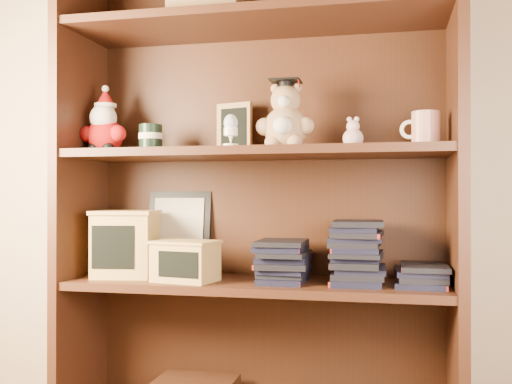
# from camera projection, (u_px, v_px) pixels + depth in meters

# --- Properties ---
(bookcase) EXTENTS (1.20, 0.35, 1.60)m
(bookcase) POSITION_uv_depth(u_px,v_px,m) (259.00, 205.00, 1.87)
(bookcase) COLOR #402012
(bookcase) RESTS_ON ground
(shelf_lower) EXTENTS (1.14, 0.33, 0.02)m
(shelf_lower) POSITION_uv_depth(u_px,v_px,m) (256.00, 285.00, 1.82)
(shelf_lower) COLOR #402012
(shelf_lower) RESTS_ON ground
(shelf_upper) EXTENTS (1.14, 0.33, 0.02)m
(shelf_upper) POSITION_uv_depth(u_px,v_px,m) (256.00, 154.00, 1.82)
(shelf_upper) COLOR #402012
(shelf_upper) RESTS_ON ground
(santa_plush) EXTENTS (0.16, 0.11, 0.22)m
(santa_plush) POSITION_uv_depth(u_px,v_px,m) (105.00, 127.00, 1.93)
(santa_plush) COLOR #A50F0F
(santa_plush) RESTS_ON shelf_upper
(teachers_tin) EXTENTS (0.08, 0.08, 0.08)m
(teachers_tin) POSITION_uv_depth(u_px,v_px,m) (151.00, 138.00, 1.90)
(teachers_tin) COLOR black
(teachers_tin) RESTS_ON shelf_upper
(chalkboard_plaque) EXTENTS (0.13, 0.09, 0.16)m
(chalkboard_plaque) POSITION_uv_depth(u_px,v_px,m) (234.00, 129.00, 1.96)
(chalkboard_plaque) COLOR #9E7547
(chalkboard_plaque) RESTS_ON shelf_upper
(egg_cup) EXTENTS (0.05, 0.05, 0.10)m
(egg_cup) POSITION_uv_depth(u_px,v_px,m) (231.00, 130.00, 1.77)
(egg_cup) COLOR white
(egg_cup) RESTS_ON shelf_upper
(grad_teddy_bear) EXTENTS (0.18, 0.15, 0.21)m
(grad_teddy_bear) POSITION_uv_depth(u_px,v_px,m) (285.00, 122.00, 1.80)
(grad_teddy_bear) COLOR tan
(grad_teddy_bear) RESTS_ON shelf_upper
(pink_figurine) EXTENTS (0.06, 0.06, 0.10)m
(pink_figurine) POSITION_uv_depth(u_px,v_px,m) (353.00, 136.00, 1.76)
(pink_figurine) COLOR beige
(pink_figurine) RESTS_ON shelf_upper
(teacher_mug) EXTENTS (0.11, 0.08, 0.10)m
(teacher_mug) POSITION_uv_depth(u_px,v_px,m) (425.00, 129.00, 1.72)
(teacher_mug) COLOR silver
(teacher_mug) RESTS_ON shelf_upper
(certificate_frame) EXTENTS (0.22, 0.06, 0.27)m
(certificate_frame) POSITION_uv_depth(u_px,v_px,m) (179.00, 232.00, 2.02)
(certificate_frame) COLOR black
(certificate_frame) RESTS_ON shelf_lower
(treats_box) EXTENTS (0.22, 0.22, 0.21)m
(treats_box) POSITION_uv_depth(u_px,v_px,m) (126.00, 243.00, 1.92)
(treats_box) COLOR tan
(treats_box) RESTS_ON shelf_lower
(pencils_box) EXTENTS (0.21, 0.17, 0.12)m
(pencils_box) POSITION_uv_depth(u_px,v_px,m) (185.00, 261.00, 1.80)
(pencils_box) COLOR tan
(pencils_box) RESTS_ON shelf_lower
(book_stack_left) EXTENTS (0.14, 0.20, 0.13)m
(book_stack_left) POSITION_uv_depth(u_px,v_px,m) (283.00, 260.00, 1.81)
(book_stack_left) COLOR black
(book_stack_left) RESTS_ON shelf_lower
(book_stack_mid) EXTENTS (0.14, 0.20, 0.19)m
(book_stack_mid) POSITION_uv_depth(u_px,v_px,m) (357.00, 251.00, 1.76)
(book_stack_mid) COLOR black
(book_stack_mid) RESTS_ON shelf_lower
(book_stack_right) EXTENTS (0.14, 0.20, 0.06)m
(book_stack_right) POSITION_uv_depth(u_px,v_px,m) (423.00, 275.00, 1.72)
(book_stack_right) COLOR black
(book_stack_right) RESTS_ON shelf_lower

